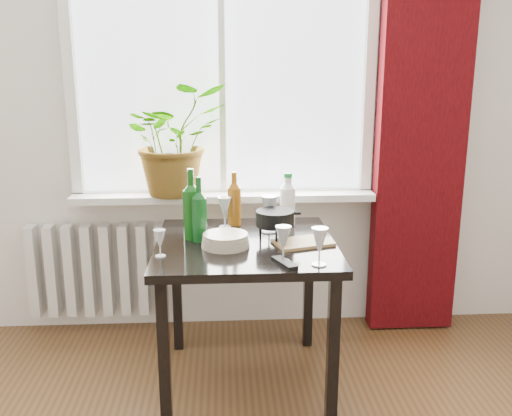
{
  "coord_description": "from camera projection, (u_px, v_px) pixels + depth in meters",
  "views": [
    {
      "loc": [
        -0.0,
        -1.04,
        1.57
      ],
      "look_at": [
        0.15,
        1.55,
        0.91
      ],
      "focal_mm": 40.0,
      "sensor_mm": 36.0,
      "label": 1
    }
  ],
  "objects": [
    {
      "name": "radiator",
      "position": [
        98.0,
        270.0,
        3.37
      ],
      "size": [
        0.8,
        0.1,
        0.55
      ],
      "color": "silver",
      "rests_on": "ground"
    },
    {
      "name": "bottle_amber",
      "position": [
        234.0,
        198.0,
        2.97
      ],
      "size": [
        0.09,
        0.09,
        0.29
      ],
      "primitive_type": null,
      "rotation": [
        0.0,
        0.0,
        0.34
      ],
      "color": "brown",
      "rests_on": "table"
    },
    {
      "name": "curtain",
      "position": [
        423.0,
        113.0,
        3.19
      ],
      "size": [
        0.5,
        0.12,
        2.56
      ],
      "color": "#320407",
      "rests_on": "ground"
    },
    {
      "name": "wineglass_far_right",
      "position": [
        320.0,
        246.0,
        2.39
      ],
      "size": [
        0.09,
        0.09,
        0.17
      ],
      "primitive_type": null,
      "rotation": [
        0.0,
        0.0,
        0.24
      ],
      "color": "silver",
      "rests_on": "table"
    },
    {
      "name": "wine_bottle_left",
      "position": [
        191.0,
        203.0,
        2.73
      ],
      "size": [
        0.11,
        0.11,
        0.35
      ],
      "primitive_type": null,
      "rotation": [
        0.0,
        0.0,
        0.42
      ],
      "color": "#0D450E",
      "rests_on": "table"
    },
    {
      "name": "wineglass_front_left",
      "position": [
        160.0,
        243.0,
        2.49
      ],
      "size": [
        0.06,
        0.06,
        0.13
      ],
      "primitive_type": null,
      "rotation": [
        0.0,
        0.0,
        0.17
      ],
      "color": "silver",
      "rests_on": "table"
    },
    {
      "name": "wineglass_back_center",
      "position": [
        269.0,
        214.0,
        2.85
      ],
      "size": [
        0.1,
        0.1,
        0.19
      ],
      "primitive_type": null,
      "rotation": [
        0.0,
        0.0,
        -0.29
      ],
      "color": "silver",
      "rests_on": "table"
    },
    {
      "name": "wineglass_front_right",
      "position": [
        283.0,
        244.0,
        2.43
      ],
      "size": [
        0.08,
        0.08,
        0.16
      ],
      "primitive_type": null,
      "rotation": [
        0.0,
        0.0,
        0.15
      ],
      "color": "#B6BDC4",
      "rests_on": "table"
    },
    {
      "name": "windowsill",
      "position": [
        224.0,
        196.0,
        3.27
      ],
      "size": [
        1.72,
        0.2,
        0.04
      ],
      "color": "silver",
      "rests_on": "ground"
    },
    {
      "name": "table",
      "position": [
        246.0,
        260.0,
        2.74
      ],
      "size": [
        0.85,
        0.85,
        0.74
      ],
      "color": "black",
      "rests_on": "ground"
    },
    {
      "name": "window",
      "position": [
        222.0,
        57.0,
        3.15
      ],
      "size": [
        1.72,
        0.08,
        1.62
      ],
      "color": "white",
      "rests_on": "ground"
    },
    {
      "name": "cutting_board",
      "position": [
        303.0,
        242.0,
        2.69
      ],
      "size": [
        0.3,
        0.24,
        0.01
      ],
      "primitive_type": "cube",
      "rotation": [
        0.0,
        0.0,
        0.3
      ],
      "color": "#A07D48",
      "rests_on": "table"
    },
    {
      "name": "plate_stack",
      "position": [
        226.0,
        240.0,
        2.64
      ],
      "size": [
        0.3,
        0.3,
        0.06
      ],
      "primitive_type": "cylinder",
      "rotation": [
        0.0,
        0.0,
        0.42
      ],
      "color": "#BCB39C",
      "rests_on": "table"
    },
    {
      "name": "potted_plant",
      "position": [
        174.0,
        140.0,
        3.16
      ],
      "size": [
        0.71,
        0.68,
        0.62
      ],
      "primitive_type": "imported",
      "rotation": [
        0.0,
        0.0,
        0.44
      ],
      "color": "#42731E",
      "rests_on": "windowsill"
    },
    {
      "name": "wineglass_back_left",
      "position": [
        225.0,
        212.0,
        2.94
      ],
      "size": [
        0.08,
        0.08,
        0.16
      ],
      "primitive_type": null,
      "rotation": [
        0.0,
        0.0,
        -0.1
      ],
      "color": "silver",
      "rests_on": "table"
    },
    {
      "name": "wine_bottle_right",
      "position": [
        199.0,
        209.0,
        2.7
      ],
      "size": [
        0.09,
        0.09,
        0.31
      ],
      "primitive_type": null,
      "rotation": [
        0.0,
        0.0,
        -0.19
      ],
      "color": "#0D4415",
      "rests_on": "table"
    },
    {
      "name": "cleaning_bottle",
      "position": [
        288.0,
        199.0,
        2.97
      ],
      "size": [
        0.08,
        0.08,
        0.28
      ],
      "primitive_type": null,
      "rotation": [
        0.0,
        0.0,
        -0.05
      ],
      "color": "white",
      "rests_on": "table"
    },
    {
      "name": "tv_remote",
      "position": [
        284.0,
        263.0,
        2.41
      ],
      "size": [
        0.1,
        0.16,
        0.02
      ],
      "primitive_type": "cube",
      "rotation": [
        0.0,
        0.0,
        0.39
      ],
      "color": "black",
      "rests_on": "table"
    },
    {
      "name": "fondue_pot",
      "position": [
        275.0,
        225.0,
        2.74
      ],
      "size": [
        0.21,
        0.19,
        0.14
      ],
      "primitive_type": null,
      "rotation": [
        0.0,
        0.0,
        0.01
      ],
      "color": "black",
      "rests_on": "table"
    }
  ]
}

